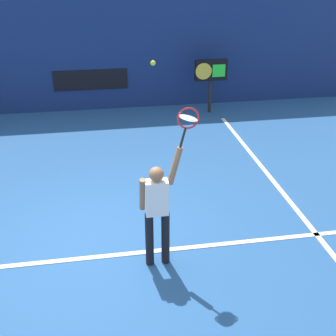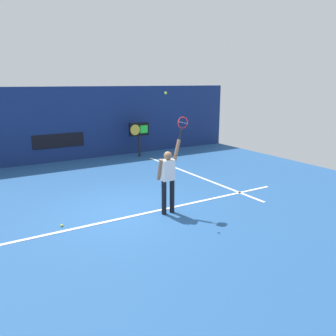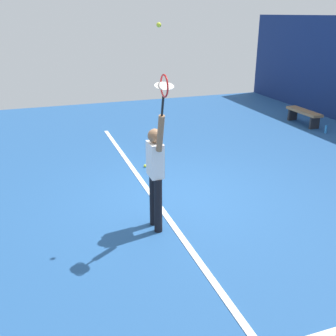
{
  "view_description": "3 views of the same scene",
  "coord_description": "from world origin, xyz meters",
  "px_view_note": "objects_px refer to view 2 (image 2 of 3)",
  "views": [
    {
      "loc": [
        0.13,
        -6.31,
        4.48
      ],
      "look_at": [
        1.19,
        -0.0,
        1.29
      ],
      "focal_mm": 47.23,
      "sensor_mm": 36.0,
      "label": 1
    },
    {
      "loc": [
        -3.58,
        -8.1,
        3.43
      ],
      "look_at": [
        1.0,
        -0.57,
        1.2
      ],
      "focal_mm": 36.59,
      "sensor_mm": 36.0,
      "label": 2
    },
    {
      "loc": [
        6.33,
        -2.42,
        3.31
      ],
      "look_at": [
        0.76,
        -0.48,
        0.97
      ],
      "focal_mm": 41.99,
      "sensor_mm": 36.0,
      "label": 3
    }
  ],
  "objects_px": {
    "tennis_racket": "(183,124)",
    "tennis_ball": "(166,93)",
    "scoreboard_clock": "(139,131)",
    "spare_ball": "(62,225)",
    "tennis_player": "(168,177)"
  },
  "relations": [
    {
      "from": "tennis_ball",
      "to": "spare_ball",
      "type": "relative_size",
      "value": 1.0
    },
    {
      "from": "scoreboard_clock",
      "to": "spare_ball",
      "type": "bearing_deg",
      "value": -129.98
    },
    {
      "from": "tennis_player",
      "to": "tennis_ball",
      "type": "relative_size",
      "value": 29.17
    },
    {
      "from": "tennis_racket",
      "to": "scoreboard_clock",
      "type": "height_order",
      "value": "tennis_racket"
    },
    {
      "from": "tennis_player",
      "to": "tennis_ball",
      "type": "bearing_deg",
      "value": 103.55
    },
    {
      "from": "tennis_ball",
      "to": "spare_ball",
      "type": "xyz_separation_m",
      "value": [
        -2.66,
        0.5,
        -3.12
      ]
    },
    {
      "from": "tennis_player",
      "to": "scoreboard_clock",
      "type": "relative_size",
      "value": 1.25
    },
    {
      "from": "spare_ball",
      "to": "tennis_racket",
      "type": "bearing_deg",
      "value": -10.59
    },
    {
      "from": "tennis_ball",
      "to": "spare_ball",
      "type": "height_order",
      "value": "tennis_ball"
    },
    {
      "from": "scoreboard_clock",
      "to": "spare_ball",
      "type": "xyz_separation_m",
      "value": [
        -5.27,
        -6.29,
        -1.19
      ]
    },
    {
      "from": "tennis_racket",
      "to": "spare_ball",
      "type": "height_order",
      "value": "tennis_racket"
    },
    {
      "from": "tennis_ball",
      "to": "scoreboard_clock",
      "type": "distance_m",
      "value": 7.53
    },
    {
      "from": "tennis_player",
      "to": "tennis_racket",
      "type": "height_order",
      "value": "tennis_racket"
    },
    {
      "from": "tennis_racket",
      "to": "tennis_ball",
      "type": "distance_m",
      "value": 0.91
    },
    {
      "from": "spare_ball",
      "to": "tennis_player",
      "type": "bearing_deg",
      "value": -12.19
    }
  ]
}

